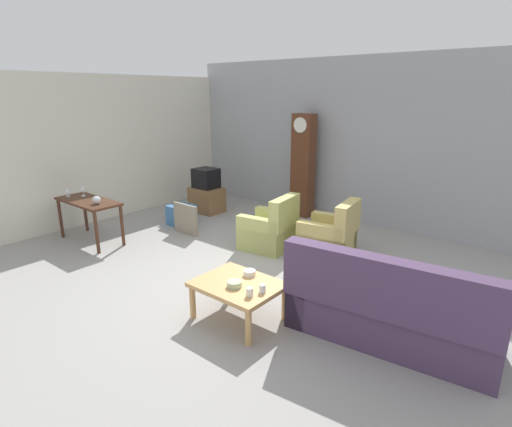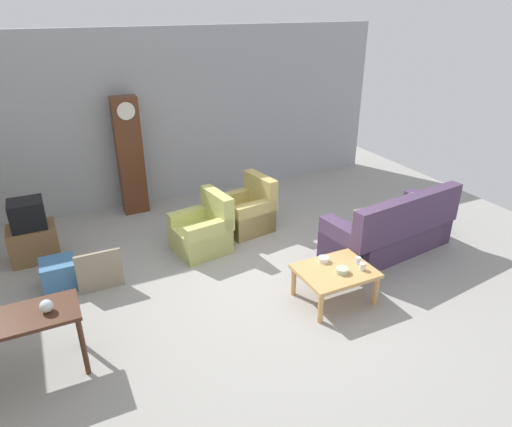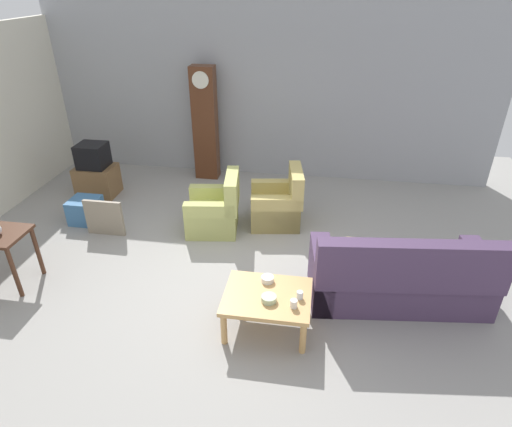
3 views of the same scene
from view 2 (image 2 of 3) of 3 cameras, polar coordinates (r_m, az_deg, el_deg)
ground_plane at (r=6.49m, az=1.49°, el=-8.44°), size 10.40×10.40×0.00m
garage_door_wall at (r=8.98m, az=-9.30°, el=12.03°), size 8.40×0.16×3.20m
couch_floral at (r=7.34m, az=16.52°, el=-2.13°), size 2.19×1.12×1.04m
armchair_olive_near at (r=7.16m, az=-6.67°, el=-2.34°), size 0.89×0.86×0.92m
armchair_olive_far at (r=7.77m, az=-1.06°, el=0.15°), size 0.90×0.87×0.92m
coffee_table_wood at (r=6.01m, az=9.91°, el=-7.46°), size 0.96×0.76×0.46m
console_table_dark at (r=5.25m, az=-28.32°, el=-12.56°), size 1.30×0.56×0.75m
grandfather_clock at (r=8.48m, az=-15.54°, el=6.93°), size 0.44×0.30×2.13m
tv_stand_cabinet at (r=7.66m, az=-26.11°, el=-3.33°), size 0.68×0.52×0.54m
tv_crt at (r=7.46m, az=-26.81°, el=-0.07°), size 0.48×0.44×0.42m
framed_picture_leaning at (r=6.52m, az=-19.04°, el=-6.85°), size 0.60×0.05×0.57m
storage_box_blue at (r=6.84m, az=-23.48°, el=-6.95°), size 0.45×0.44×0.39m
glass_dome_cloche at (r=5.10m, az=-24.82°, el=-10.50°), size 0.13×0.13×0.13m
cup_white_porcelain at (r=6.01m, az=13.19°, el=-6.50°), size 0.08×0.08×0.09m
cup_blue_rimmed at (r=6.14m, az=12.71°, el=-5.75°), size 0.07×0.07×0.09m
bowl_white_stacked at (r=6.10m, az=8.49°, el=-5.72°), size 0.15×0.15×0.06m
bowl_shallow_green at (r=5.91m, az=10.76°, el=-7.03°), size 0.17×0.17×0.07m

